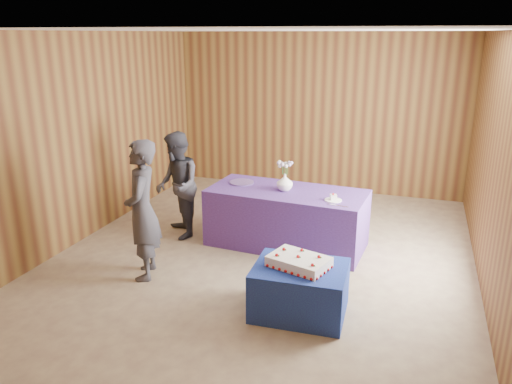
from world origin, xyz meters
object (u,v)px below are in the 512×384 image
at_px(guest_right, 177,186).
at_px(cake_table, 300,290).
at_px(guest_left, 142,210).
at_px(serving_table, 287,218).
at_px(sheet_cake, 299,262).
at_px(vase, 285,182).

bearing_deg(guest_right, cake_table, 19.13).
bearing_deg(guest_left, serving_table, 113.96).
bearing_deg(cake_table, sheet_cake, 146.32).
height_order(cake_table, sheet_cake, sheet_cake).
bearing_deg(serving_table, guest_left, -129.46).
distance_m(cake_table, serving_table, 1.69).
xyz_separation_m(cake_table, guest_left, (-1.86, 0.23, 0.55)).
bearing_deg(sheet_cake, serving_table, 126.01).
distance_m(vase, guest_left, 1.85).
bearing_deg(guest_right, vase, 60.49).
xyz_separation_m(cake_table, sheet_cake, (-0.02, 0.01, 0.30)).
distance_m(cake_table, vase, 1.80).
relative_size(serving_table, sheet_cake, 2.98).
height_order(sheet_cake, guest_left, guest_left).
bearing_deg(vase, cake_table, -69.34).
height_order(serving_table, guest_left, guest_left).
xyz_separation_m(sheet_cake, vase, (-0.58, 1.57, 0.31)).
relative_size(vase, guest_right, 0.15).
distance_m(sheet_cake, guest_right, 2.47).
distance_m(serving_table, guest_left, 1.92).
relative_size(cake_table, vase, 4.18).
height_order(serving_table, sheet_cake, serving_table).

